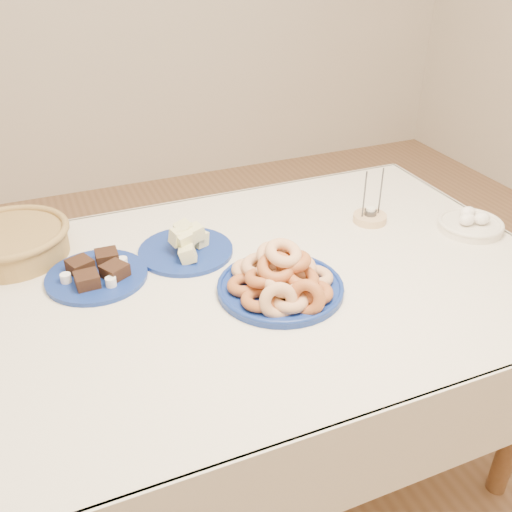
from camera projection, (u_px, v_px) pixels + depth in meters
name	position (u px, v px, depth m)	size (l,w,h in m)	color
ground	(250.00, 463.00, 1.94)	(5.00, 5.00, 0.00)	#896041
dining_table	(249.00, 310.00, 1.61)	(1.71, 1.11, 0.75)	brown
donut_platter	(281.00, 280.00, 1.48)	(0.43, 0.43, 0.15)	navy
melon_plate	(186.00, 244.00, 1.66)	(0.33, 0.33, 0.09)	navy
brownie_plate	(97.00, 273.00, 1.55)	(0.36, 0.36, 0.05)	navy
wicker_basket	(11.00, 241.00, 1.64)	(0.35, 0.35, 0.09)	olive
candle_holder	(370.00, 217.00, 1.84)	(0.11, 0.11, 0.18)	tan
egg_bowl	(470.00, 224.00, 1.79)	(0.21, 0.21, 0.07)	silver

